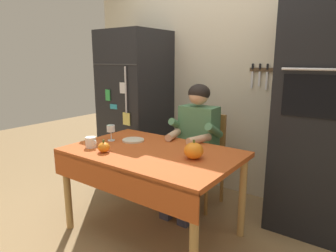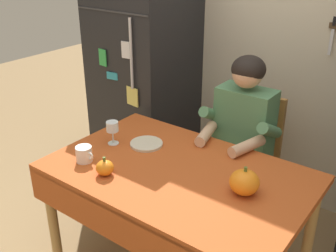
{
  "view_description": "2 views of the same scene",
  "coord_description": "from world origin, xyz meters",
  "px_view_note": "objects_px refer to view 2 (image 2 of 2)",
  "views": [
    {
      "loc": [
        1.47,
        -1.71,
        1.47
      ],
      "look_at": [
        0.07,
        0.22,
        0.93
      ],
      "focal_mm": 31.67,
      "sensor_mm": 36.0,
      "label": 1
    },
    {
      "loc": [
        1.07,
        -1.43,
        1.88
      ],
      "look_at": [
        -0.12,
        0.17,
        0.94
      ],
      "focal_mm": 42.87,
      "sensor_mm": 36.0,
      "label": 2
    }
  ],
  "objects_px": {
    "dining_table": "(175,185)",
    "seated_person": "(239,135)",
    "wine_glass": "(112,128)",
    "serving_tray": "(146,144)",
    "pumpkin_medium": "(105,168)",
    "refrigerator": "(145,72)",
    "chair_behind_person": "(249,155)",
    "pumpkin_large": "(244,182)",
    "coffee_mug": "(84,154)"
  },
  "relations": [
    {
      "from": "dining_table",
      "to": "seated_person",
      "type": "distance_m",
      "value": 0.61
    },
    {
      "from": "dining_table",
      "to": "wine_glass",
      "type": "distance_m",
      "value": 0.53
    },
    {
      "from": "serving_tray",
      "to": "pumpkin_medium",
      "type": "bearing_deg",
      "value": -84.31
    },
    {
      "from": "refrigerator",
      "to": "serving_tray",
      "type": "xyz_separation_m",
      "value": [
        0.63,
        -0.74,
        -0.15
      ]
    },
    {
      "from": "refrigerator",
      "to": "chair_behind_person",
      "type": "height_order",
      "value": "refrigerator"
    },
    {
      "from": "wine_glass",
      "to": "seated_person",
      "type": "bearing_deg",
      "value": 45.52
    },
    {
      "from": "pumpkin_large",
      "to": "serving_tray",
      "type": "xyz_separation_m",
      "value": [
        -0.71,
        0.1,
        -0.05
      ]
    },
    {
      "from": "seated_person",
      "to": "coffee_mug",
      "type": "bearing_deg",
      "value": -123.27
    },
    {
      "from": "wine_glass",
      "to": "pumpkin_large",
      "type": "bearing_deg",
      "value": 0.2
    },
    {
      "from": "refrigerator",
      "to": "coffee_mug",
      "type": "height_order",
      "value": "refrigerator"
    },
    {
      "from": "serving_tray",
      "to": "coffee_mug",
      "type": "bearing_deg",
      "value": -113.16
    },
    {
      "from": "dining_table",
      "to": "chair_behind_person",
      "type": "relative_size",
      "value": 1.51
    },
    {
      "from": "pumpkin_large",
      "to": "chair_behind_person",
      "type": "bearing_deg",
      "value": 113.13
    },
    {
      "from": "refrigerator",
      "to": "seated_person",
      "type": "distance_m",
      "value": 1.06
    },
    {
      "from": "seated_person",
      "to": "pumpkin_large",
      "type": "xyz_separation_m",
      "value": [
        0.32,
        -0.56,
        0.07
      ]
    },
    {
      "from": "seated_person",
      "to": "wine_glass",
      "type": "relative_size",
      "value": 8.53
    },
    {
      "from": "coffee_mug",
      "to": "pumpkin_medium",
      "type": "distance_m",
      "value": 0.19
    },
    {
      "from": "coffee_mug",
      "to": "dining_table",
      "type": "bearing_deg",
      "value": 24.39
    },
    {
      "from": "refrigerator",
      "to": "pumpkin_large",
      "type": "height_order",
      "value": "refrigerator"
    },
    {
      "from": "seated_person",
      "to": "dining_table",
      "type": "bearing_deg",
      "value": -95.89
    },
    {
      "from": "pumpkin_medium",
      "to": "refrigerator",
      "type": "bearing_deg",
      "value": 120.56
    },
    {
      "from": "dining_table",
      "to": "pumpkin_medium",
      "type": "bearing_deg",
      "value": -138.99
    },
    {
      "from": "seated_person",
      "to": "serving_tray",
      "type": "height_order",
      "value": "seated_person"
    },
    {
      "from": "seated_person",
      "to": "pumpkin_large",
      "type": "height_order",
      "value": "seated_person"
    },
    {
      "from": "refrigerator",
      "to": "wine_glass",
      "type": "relative_size",
      "value": 12.33
    },
    {
      "from": "wine_glass",
      "to": "pumpkin_medium",
      "type": "distance_m",
      "value": 0.36
    },
    {
      "from": "serving_tray",
      "to": "refrigerator",
      "type": "bearing_deg",
      "value": 130.32
    },
    {
      "from": "chair_behind_person",
      "to": "seated_person",
      "type": "height_order",
      "value": "seated_person"
    },
    {
      "from": "chair_behind_person",
      "to": "seated_person",
      "type": "xyz_separation_m",
      "value": [
        -0.0,
        -0.19,
        0.23
      ]
    },
    {
      "from": "coffee_mug",
      "to": "pumpkin_large",
      "type": "xyz_separation_m",
      "value": [
        0.86,
        0.25,
        0.02
      ]
    },
    {
      "from": "pumpkin_medium",
      "to": "chair_behind_person",
      "type": "bearing_deg",
      "value": 71.61
    },
    {
      "from": "dining_table",
      "to": "pumpkin_large",
      "type": "xyz_separation_m",
      "value": [
        0.38,
        0.04,
        0.15
      ]
    },
    {
      "from": "refrigerator",
      "to": "seated_person",
      "type": "height_order",
      "value": "refrigerator"
    },
    {
      "from": "coffee_mug",
      "to": "wine_glass",
      "type": "relative_size",
      "value": 0.81
    },
    {
      "from": "pumpkin_medium",
      "to": "serving_tray",
      "type": "relative_size",
      "value": 0.52
    },
    {
      "from": "dining_table",
      "to": "seated_person",
      "type": "bearing_deg",
      "value": 84.11
    },
    {
      "from": "chair_behind_person",
      "to": "pumpkin_large",
      "type": "distance_m",
      "value": 0.87
    },
    {
      "from": "chair_behind_person",
      "to": "coffee_mug",
      "type": "bearing_deg",
      "value": -118.07
    },
    {
      "from": "chair_behind_person",
      "to": "coffee_mug",
      "type": "distance_m",
      "value": 1.17
    },
    {
      "from": "coffee_mug",
      "to": "serving_tray",
      "type": "distance_m",
      "value": 0.39
    },
    {
      "from": "dining_table",
      "to": "coffee_mug",
      "type": "height_order",
      "value": "coffee_mug"
    },
    {
      "from": "serving_tray",
      "to": "dining_table",
      "type": "bearing_deg",
      "value": -23.95
    },
    {
      "from": "seated_person",
      "to": "pumpkin_medium",
      "type": "xyz_separation_m",
      "value": [
        -0.35,
        -0.85,
        0.04
      ]
    },
    {
      "from": "refrigerator",
      "to": "seated_person",
      "type": "xyz_separation_m",
      "value": [
        1.01,
        -0.28,
        -0.16
      ]
    },
    {
      "from": "dining_table",
      "to": "wine_glass",
      "type": "relative_size",
      "value": 9.59
    },
    {
      "from": "refrigerator",
      "to": "pumpkin_medium",
      "type": "height_order",
      "value": "refrigerator"
    },
    {
      "from": "dining_table",
      "to": "pumpkin_medium",
      "type": "distance_m",
      "value": 0.4
    },
    {
      "from": "chair_behind_person",
      "to": "wine_glass",
      "type": "relative_size",
      "value": 6.37
    },
    {
      "from": "serving_tray",
      "to": "seated_person",
      "type": "bearing_deg",
      "value": 50.18
    },
    {
      "from": "chair_behind_person",
      "to": "seated_person",
      "type": "distance_m",
      "value": 0.29
    }
  ]
}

